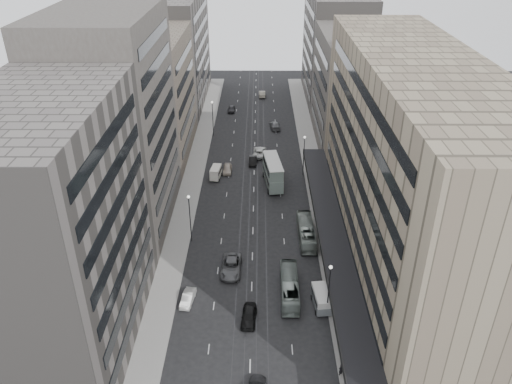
{
  "coord_description": "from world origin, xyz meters",
  "views": [
    {
      "loc": [
        0.93,
        -53.22,
        45.64
      ],
      "look_at": [
        0.48,
        18.56,
        5.29
      ],
      "focal_mm": 35.0,
      "sensor_mm": 36.0,
      "label": 1
    }
  ],
  "objects_px": {
    "vw_microbus": "(321,298)",
    "double_decker": "(273,172)",
    "sedan_0": "(249,316)",
    "sedan_1": "(188,298)",
    "bus_far": "(306,232)",
    "pedestrian": "(341,369)",
    "panel_van": "(216,172)",
    "bus_near": "(290,287)",
    "sedan_2": "(231,266)"
  },
  "relations": [
    {
      "from": "sedan_0",
      "to": "sedan_2",
      "type": "bearing_deg",
      "value": 109.97
    },
    {
      "from": "panel_van",
      "to": "pedestrian",
      "type": "relative_size",
      "value": 2.41
    },
    {
      "from": "bus_far",
      "to": "sedan_1",
      "type": "xyz_separation_m",
      "value": [
        -17.0,
        -14.94,
        -0.72
      ]
    },
    {
      "from": "bus_far",
      "to": "double_decker",
      "type": "relative_size",
      "value": 1.02
    },
    {
      "from": "double_decker",
      "to": "sedan_0",
      "type": "relative_size",
      "value": 2.11
    },
    {
      "from": "panel_van",
      "to": "sedan_2",
      "type": "bearing_deg",
      "value": -73.73
    },
    {
      "from": "bus_near",
      "to": "sedan_1",
      "type": "bearing_deg",
      "value": 7.43
    },
    {
      "from": "sedan_0",
      "to": "pedestrian",
      "type": "xyz_separation_m",
      "value": [
        10.48,
        -8.61,
        0.19
      ]
    },
    {
      "from": "bus_far",
      "to": "vw_microbus",
      "type": "relative_size",
      "value": 2.1
    },
    {
      "from": "sedan_0",
      "to": "sedan_2",
      "type": "distance_m",
      "value": 10.42
    },
    {
      "from": "panel_van",
      "to": "sedan_0",
      "type": "distance_m",
      "value": 39.73
    },
    {
      "from": "sedan_2",
      "to": "pedestrian",
      "type": "relative_size",
      "value": 3.71
    },
    {
      "from": "bus_near",
      "to": "sedan_1",
      "type": "relative_size",
      "value": 2.44
    },
    {
      "from": "bus_far",
      "to": "sedan_0",
      "type": "height_order",
      "value": "bus_far"
    },
    {
      "from": "bus_far",
      "to": "double_decker",
      "type": "xyz_separation_m",
      "value": [
        -4.89,
        18.08,
        1.41
      ]
    },
    {
      "from": "vw_microbus",
      "to": "double_decker",
      "type": "bearing_deg",
      "value": 93.73
    },
    {
      "from": "bus_near",
      "to": "sedan_0",
      "type": "bearing_deg",
      "value": 43.5
    },
    {
      "from": "double_decker",
      "to": "pedestrian",
      "type": "height_order",
      "value": "double_decker"
    },
    {
      "from": "double_decker",
      "to": "sedan_0",
      "type": "height_order",
      "value": "double_decker"
    },
    {
      "from": "bus_near",
      "to": "panel_van",
      "type": "distance_m",
      "value": 36.3
    },
    {
      "from": "bus_far",
      "to": "double_decker",
      "type": "distance_m",
      "value": 18.78
    },
    {
      "from": "double_decker",
      "to": "sedan_1",
      "type": "relative_size",
      "value": 2.41
    },
    {
      "from": "double_decker",
      "to": "panel_van",
      "type": "height_order",
      "value": "double_decker"
    },
    {
      "from": "vw_microbus",
      "to": "sedan_2",
      "type": "relative_size",
      "value": 0.77
    },
    {
      "from": "pedestrian",
      "to": "bus_far",
      "type": "bearing_deg",
      "value": -130.38
    },
    {
      "from": "sedan_0",
      "to": "vw_microbus",
      "type": "bearing_deg",
      "value": 20.53
    },
    {
      "from": "vw_microbus",
      "to": "sedan_0",
      "type": "distance_m",
      "value": 9.87
    },
    {
      "from": "bus_near",
      "to": "double_decker",
      "type": "bearing_deg",
      "value": -86.38
    },
    {
      "from": "pedestrian",
      "to": "sedan_2",
      "type": "bearing_deg",
      "value": -98.64
    },
    {
      "from": "sedan_1",
      "to": "sedan_2",
      "type": "relative_size",
      "value": 0.65
    },
    {
      "from": "double_decker",
      "to": "sedan_0",
      "type": "distance_m",
      "value": 36.71
    },
    {
      "from": "sedan_2",
      "to": "double_decker",
      "type": "bearing_deg",
      "value": 78.25
    },
    {
      "from": "sedan_0",
      "to": "sedan_2",
      "type": "relative_size",
      "value": 0.75
    },
    {
      "from": "bus_near",
      "to": "vw_microbus",
      "type": "height_order",
      "value": "bus_near"
    },
    {
      "from": "bus_near",
      "to": "pedestrian",
      "type": "xyz_separation_m",
      "value": [
        5.03,
        -13.64,
        -0.39
      ]
    },
    {
      "from": "panel_van",
      "to": "vw_microbus",
      "type": "bearing_deg",
      "value": -57.8
    },
    {
      "from": "vw_microbus",
      "to": "pedestrian",
      "type": "height_order",
      "value": "vw_microbus"
    },
    {
      "from": "panel_van",
      "to": "sedan_2",
      "type": "distance_m",
      "value": 29.35
    },
    {
      "from": "double_decker",
      "to": "sedan_2",
      "type": "height_order",
      "value": "double_decker"
    },
    {
      "from": "panel_van",
      "to": "sedan_1",
      "type": "relative_size",
      "value": 0.99
    },
    {
      "from": "double_decker",
      "to": "sedan_0",
      "type": "xyz_separation_m",
      "value": [
        -3.88,
        -36.45,
        -2.0
      ]
    },
    {
      "from": "vw_microbus",
      "to": "pedestrian",
      "type": "distance_m",
      "value": 11.35
    },
    {
      "from": "bus_far",
      "to": "pedestrian",
      "type": "distance_m",
      "value": 27.04
    },
    {
      "from": "bus_far",
      "to": "vw_microbus",
      "type": "height_order",
      "value": "bus_far"
    },
    {
      "from": "panel_van",
      "to": "double_decker",
      "type": "bearing_deg",
      "value": -5.71
    },
    {
      "from": "double_decker",
      "to": "sedan_1",
      "type": "distance_m",
      "value": 35.23
    },
    {
      "from": "bus_far",
      "to": "sedan_2",
      "type": "distance_m",
      "value": 14.23
    },
    {
      "from": "sedan_0",
      "to": "sedan_1",
      "type": "height_order",
      "value": "sedan_0"
    },
    {
      "from": "panel_van",
      "to": "sedan_0",
      "type": "height_order",
      "value": "panel_van"
    },
    {
      "from": "bus_far",
      "to": "vw_microbus",
      "type": "bearing_deg",
      "value": 91.8
    }
  ]
}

